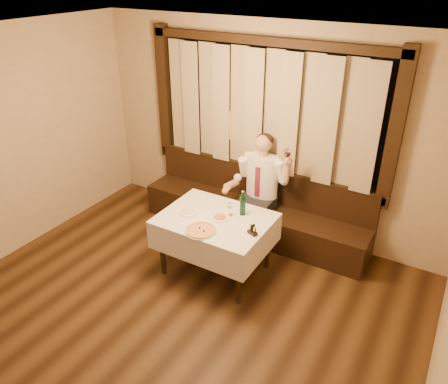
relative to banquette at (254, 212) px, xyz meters
The scene contains 10 objects.
room 2.12m from the banquette, 90.03° to the right, with size 5.01×6.01×2.81m.
banquette is the anchor object (origin of this frame).
dining_table 1.08m from the banquette, 90.00° to the right, with size 1.27×0.97×0.76m.
pizza 1.43m from the banquette, 89.11° to the right, with size 0.36×0.36×0.04m.
pasta_red 1.12m from the banquette, 87.01° to the right, with size 0.23×0.23×0.08m.
pasta_cream 1.23m from the banquette, 107.54° to the right, with size 0.26×0.26×0.09m.
green_bottle 1.01m from the banquette, 73.42° to the right, with size 0.07×0.07×0.31m.
table_wine_glass 1.08m from the banquette, 82.40° to the right, with size 0.07×0.07×0.18m.
cruet_caddy 1.33m from the banquette, 64.59° to the right, with size 0.13×0.09×0.12m.
seated_man 0.56m from the banquette, 38.99° to the right, with size 0.82×0.61×1.47m.
Camera 1 is at (2.28, -1.98, 3.38)m, focal length 35.00 mm.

